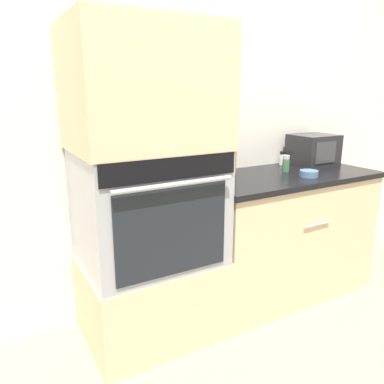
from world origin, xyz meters
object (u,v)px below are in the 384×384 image
wall_oven (149,206)px  condiment_jar_near (286,164)px  knife_block (225,160)px  bowl (309,174)px  microwave (313,150)px  condiment_jar_mid (282,158)px

wall_oven → condiment_jar_near: (1.05, 0.05, 0.13)m
knife_block → bowl: size_ratio=1.83×
wall_oven → microwave: size_ratio=2.30×
wall_oven → condiment_jar_mid: 1.23m
knife_block → bowl: 0.55m
bowl → condiment_jar_near: (-0.02, 0.20, 0.03)m
microwave → knife_block: 0.75m
microwave → knife_block: bearing=174.1°
knife_block → condiment_jar_near: 0.43m
condiment_jar_near → microwave: bearing=13.9°
wall_oven → bowl: (1.06, -0.15, 0.10)m
wall_oven → knife_block: 0.70m
microwave → bowl: 0.44m
wall_oven → condiment_jar_mid: bearing=11.7°
bowl → knife_block: bearing=139.2°
wall_oven → bowl: 1.08m
knife_block → condiment_jar_mid: (0.55, 0.04, -0.04)m
wall_oven → bowl: bearing=-7.9°
wall_oven → condiment_jar_mid: (1.20, 0.25, 0.13)m
condiment_jar_mid → condiment_jar_near: bearing=-127.5°
condiment_jar_near → bowl: bearing=-85.1°
bowl → condiment_jar_near: condiment_jar_near is taller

